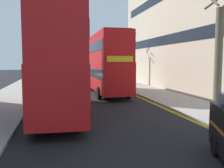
% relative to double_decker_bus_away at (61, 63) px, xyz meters
% --- Properties ---
extents(sidewalk_right, '(4.00, 80.00, 0.14)m').
position_rel_double_decker_bus_away_xyz_m(sidewalk_right, '(8.89, 4.37, -2.96)').
color(sidewalk_right, '#9E9991').
rests_on(sidewalk_right, ground).
extents(sidewalk_left, '(4.00, 80.00, 0.14)m').
position_rel_double_decker_bus_away_xyz_m(sidewalk_left, '(-4.11, 4.37, -2.96)').
color(sidewalk_left, '#9E9991').
rests_on(sidewalk_left, ground).
extents(kerb_line_outer, '(0.10, 56.00, 0.01)m').
position_rel_double_decker_bus_away_xyz_m(kerb_line_outer, '(6.79, 2.37, -3.03)').
color(kerb_line_outer, yellow).
rests_on(kerb_line_outer, ground).
extents(kerb_line_inner, '(0.10, 56.00, 0.01)m').
position_rel_double_decker_bus_away_xyz_m(kerb_line_inner, '(6.63, 2.37, -3.03)').
color(kerb_line_inner, yellow).
rests_on(kerb_line_inner, ground).
extents(double_decker_bus_away, '(3.16, 10.90, 5.64)m').
position_rel_double_decker_bus_away_xyz_m(double_decker_bus_away, '(0.00, 0.00, 0.00)').
color(double_decker_bus_away, red).
rests_on(double_decker_bus_away, ground).
extents(double_decker_bus_oncoming, '(2.80, 10.81, 5.64)m').
position_rel_double_decker_bus_away_xyz_m(double_decker_bus_oncoming, '(4.32, 8.54, 0.00)').
color(double_decker_bus_oncoming, red).
rests_on(double_decker_bus_oncoming, ground).
extents(street_tree_near, '(1.88, 1.75, 6.51)m').
position_rel_double_decker_bus_away_xyz_m(street_tree_near, '(8.70, 15.99, 0.19)').
color(street_tree_near, '#6B6047').
rests_on(street_tree_near, sidewalk_right).
extents(street_tree_mid, '(1.37, 1.39, 4.95)m').
position_rel_double_decker_bus_away_xyz_m(street_tree_mid, '(8.17, 23.57, -0.45)').
color(street_tree_mid, '#6B6047').
rests_on(street_tree_mid, sidewalk_right).
extents(street_tree_far, '(1.37, 1.33, 6.62)m').
position_rel_double_decker_bus_away_xyz_m(street_tree_far, '(7.93, -3.36, 0.20)').
color(street_tree_far, '#6B6047').
rests_on(street_tree_far, sidewalk_right).
extents(townhouse_terrace_right, '(10.08, 28.00, 14.01)m').
position_rel_double_decker_bus_away_xyz_m(townhouse_terrace_right, '(15.88, 10.12, 3.98)').
color(townhouse_terrace_right, beige).
rests_on(townhouse_terrace_right, ground).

